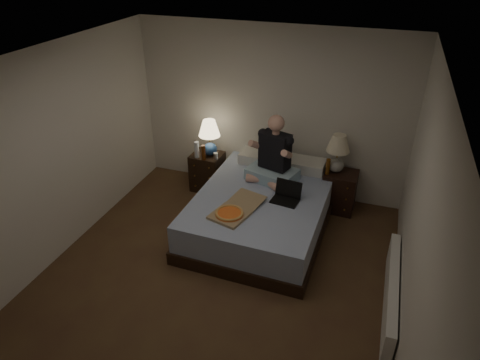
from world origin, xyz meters
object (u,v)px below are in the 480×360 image
at_px(nightstand_left, 208,171).
at_px(bed, 261,212).
at_px(person, 273,149).
at_px(radiator, 391,293).
at_px(lamp_left, 210,138).
at_px(beer_bottle_right, 328,166).
at_px(laptop, 285,193).
at_px(lamp_right, 337,154).
at_px(pizza_box, 229,214).
at_px(water_bottle, 197,150).
at_px(soda_can, 216,156).
at_px(beer_bottle_left, 204,153).
at_px(nightstand_right, 339,191).

bearing_deg(nightstand_left, bed, -32.61).
distance_m(person, radiator, 2.31).
relative_size(lamp_left, beer_bottle_right, 2.43).
xyz_separation_m(nightstand_left, lamp_left, (0.05, 0.00, 0.58)).
distance_m(laptop, radiator, 1.69).
bearing_deg(lamp_right, bed, -133.97).
distance_m(beer_bottle_right, person, 0.83).
bearing_deg(pizza_box, radiator, 6.10).
distance_m(bed, lamp_right, 1.33).
relative_size(water_bottle, beer_bottle_right, 1.09).
bearing_deg(soda_can, lamp_right, 6.57).
bearing_deg(nightstand_left, laptop, -28.03).
relative_size(soda_can, beer_bottle_left, 0.43).
xyz_separation_m(beer_bottle_right, pizza_box, (-0.96, -1.36, -0.12)).
relative_size(water_bottle, pizza_box, 0.33).
relative_size(nightstand_left, nightstand_right, 1.00).
bearing_deg(pizza_box, soda_can, 133.24).
height_order(nightstand_left, beer_bottle_right, beer_bottle_right).
height_order(nightstand_left, pizza_box, pizza_box).
bearing_deg(person, radiator, -22.00).
bearing_deg(water_bottle, beer_bottle_left, -16.65).
bearing_deg(beer_bottle_left, water_bottle, 163.35).
relative_size(bed, pizza_box, 2.85).
bearing_deg(nightstand_right, soda_can, -172.54).
distance_m(lamp_left, lamp_right, 1.87).
bearing_deg(beer_bottle_left, bed, -28.55).
xyz_separation_m(nightstand_left, radiator, (2.81, -1.67, -0.10)).
distance_m(lamp_right, soda_can, 1.76).
bearing_deg(soda_can, beer_bottle_left, -156.32).
relative_size(beer_bottle_left, person, 0.25).
distance_m(nightstand_right, lamp_right, 0.58).
bearing_deg(beer_bottle_left, beer_bottle_right, 5.20).
distance_m(lamp_left, person, 1.12).
xyz_separation_m(lamp_left, beer_bottle_left, (-0.03, -0.18, -0.17)).
height_order(bed, lamp_left, lamp_left).
bearing_deg(water_bottle, person, -8.76).
relative_size(lamp_right, laptop, 1.65).
bearing_deg(bed, laptop, -9.99).
height_order(lamp_left, laptop, lamp_left).
height_order(nightstand_right, lamp_right, lamp_right).
bearing_deg(pizza_box, person, 91.81).
relative_size(soda_can, laptop, 0.29).
relative_size(lamp_left, pizza_box, 0.74).
bearing_deg(laptop, lamp_left, 155.58).
xyz_separation_m(bed, lamp_left, (-1.04, 0.76, 0.60)).
bearing_deg(lamp_right, beer_bottle_right, -132.24).
distance_m(bed, beer_bottle_left, 1.30).
relative_size(bed, soda_can, 21.66).
xyz_separation_m(soda_can, person, (0.93, -0.22, 0.36)).
distance_m(soda_can, beer_bottle_left, 0.19).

